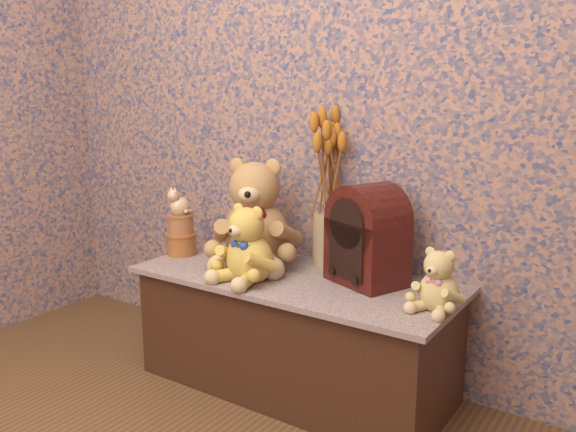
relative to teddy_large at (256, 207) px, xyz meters
name	(u,v)px	position (x,y,z in m)	size (l,w,h in m)	color
display_shelf	(295,332)	(0.23, -0.06, -0.45)	(1.23, 0.54, 0.45)	#3B4779
teddy_large	(256,207)	(0.00, 0.00, 0.00)	(0.36, 0.43, 0.46)	#A77640
teddy_medium	(249,240)	(0.11, -0.19, -0.08)	(0.24, 0.29, 0.30)	gold
teddy_small	(440,277)	(0.79, -0.09, -0.12)	(0.17, 0.20, 0.22)	tan
cathedral_radio	(367,234)	(0.48, 0.02, -0.05)	(0.26, 0.19, 0.36)	#330E09
ceramic_vase	(328,240)	(0.25, 0.14, -0.13)	(0.12, 0.12, 0.21)	tan
dried_stalks	(329,164)	(0.25, 0.14, 0.18)	(0.21, 0.21, 0.39)	#BC681E
biscuit_tin_lower	(182,244)	(-0.34, -0.08, -0.18)	(0.12, 0.12, 0.09)	#B28834
biscuit_tin_upper	(181,224)	(-0.34, -0.08, -0.10)	(0.11, 0.11, 0.08)	tan
cat_figurine	(180,200)	(-0.34, -0.08, 0.01)	(0.09, 0.10, 0.12)	silver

